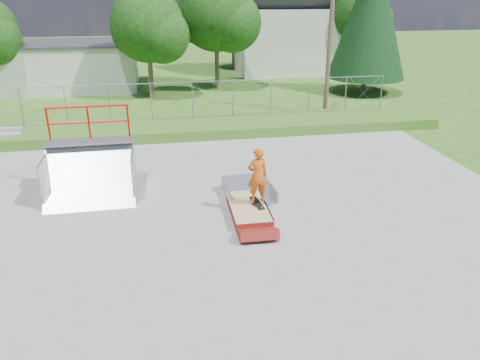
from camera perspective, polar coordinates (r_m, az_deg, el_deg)
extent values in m
plane|color=#2D631C|center=(14.16, -1.99, -5.23)|extent=(120.00, 120.00, 0.00)
cube|color=gray|center=(14.15, -2.00, -5.15)|extent=(20.00, 16.00, 0.04)
cube|color=#2D631C|center=(22.87, -5.49, 6.33)|extent=(24.00, 3.00, 0.50)
cube|color=maroon|center=(14.51, 1.04, -3.77)|extent=(1.14, 2.30, 0.32)
cube|color=tan|center=(14.44, 1.05, -3.16)|extent=(1.16, 2.32, 0.02)
cube|color=black|center=(14.47, 2.10, -2.87)|extent=(0.37, 0.82, 0.13)
imported|color=#DF5813|center=(14.12, 2.15, 0.31)|extent=(0.67, 0.48, 1.73)
cube|color=#BBBBB6|center=(35.34, -20.86, 12.82)|extent=(10.00, 6.00, 3.00)
cube|color=#BBBBB6|center=(40.09, 5.60, 16.56)|extent=(8.00, 6.00, 5.00)
cylinder|color=brown|center=(26.23, 10.91, 16.47)|extent=(0.24, 0.24, 8.00)
cylinder|color=brown|center=(30.88, -10.79, 12.13)|extent=(0.30, 0.30, 2.45)
sphere|color=#10340E|center=(30.49, -11.25, 18.02)|extent=(4.48, 4.48, 4.48)
sphere|color=#10340E|center=(29.98, -9.49, 16.99)|extent=(3.36, 3.36, 3.36)
cylinder|color=brown|center=(33.09, -2.81, 13.47)|extent=(0.30, 0.30, 2.80)
sphere|color=#10340E|center=(32.72, -2.94, 19.78)|extent=(5.12, 5.12, 5.12)
sphere|color=#10340E|center=(32.27, -0.98, 18.63)|extent=(3.84, 3.84, 3.84)
cylinder|color=brown|center=(40.02, 13.47, 14.35)|extent=(0.30, 0.30, 2.62)
sphere|color=#10340E|center=(39.71, 13.93, 19.22)|extent=(4.80, 4.80, 4.80)
sphere|color=#10340E|center=(39.56, 15.46, 18.19)|extent=(3.60, 3.60, 3.60)
cylinder|color=brown|center=(41.34, -0.77, 14.82)|extent=(0.30, 0.30, 2.10)
sphere|color=#10340E|center=(41.06, -0.80, 18.59)|extent=(3.84, 3.84, 3.84)
sphere|color=#10340E|center=(40.75, 0.37, 17.89)|extent=(2.88, 2.88, 2.88)
cylinder|color=brown|center=(33.01, 14.86, 11.33)|extent=(0.28, 0.28, 1.20)
cone|color=black|center=(32.50, 15.68, 19.03)|extent=(5.04, 5.04, 8.10)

